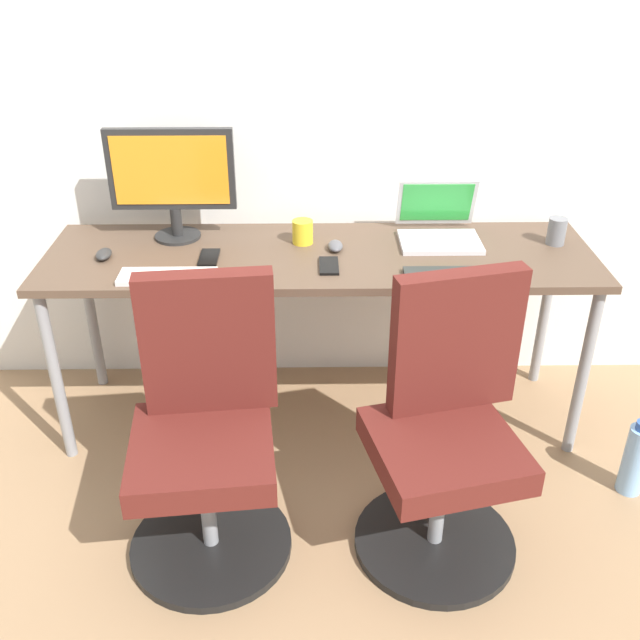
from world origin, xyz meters
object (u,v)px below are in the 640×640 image
Objects in this scene: office_chair_right at (446,435)px; water_bottle_on_floor at (636,459)px; open_laptop at (439,226)px; coffee_mug at (303,232)px; office_chair_left at (206,437)px; desktop_monitor at (172,176)px.

office_chair_right is 0.82m from water_bottle_on_floor.
open_laptop reaches higher than coffee_mug.
office_chair_left and office_chair_right have the same top height.
coffee_mug is (-1.21, 0.58, 0.65)m from water_bottle_on_floor.
office_chair_left is 0.76m from office_chair_right.
water_bottle_on_floor is 3.37× the size of coffee_mug.
office_chair_right is 3.03× the size of open_laptop.
desktop_monitor reaches higher than coffee_mug.
office_chair_left is 1.23m from open_laptop.
office_chair_right is 1.40m from desktop_monitor.
office_chair_right is 3.03× the size of water_bottle_on_floor.
water_bottle_on_floor is 1.00× the size of open_laptop.
office_chair_left is 1.00× the size of office_chair_right.
office_chair_left is 1.55m from water_bottle_on_floor.
office_chair_right reaches higher than coffee_mug.
office_chair_right is at bearing -165.09° from water_bottle_on_floor.
office_chair_left is 3.03× the size of open_laptop.
office_chair_left is at bearing -111.36° from coffee_mug.
desktop_monitor is (-0.19, 0.84, 0.58)m from office_chair_left.
office_chair_right is at bearing -41.56° from desktop_monitor.
office_chair_left is 1.96× the size of desktop_monitor.
desktop_monitor is 1.05m from open_laptop.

